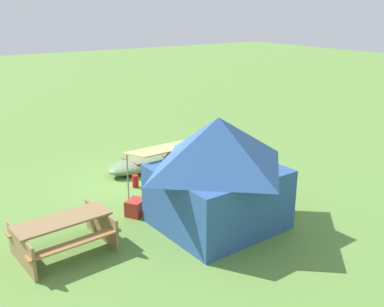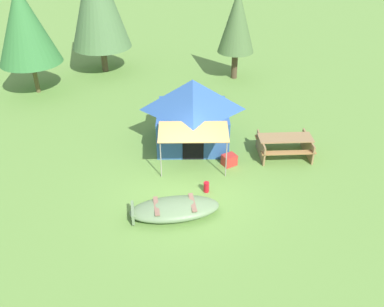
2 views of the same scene
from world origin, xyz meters
TOP-DOWN VIEW (x-y plane):
  - ground_plane at (0.00, 0.00)m, footprint 80.00×80.00m
  - beached_rowboat at (-0.41, -1.31)m, footprint 2.87×1.64m
  - canvas_cabin_tent at (0.00, 2.97)m, footprint 2.94×3.80m
  - picnic_table at (3.40, 2.18)m, footprint 2.05×1.58m
  - cooler_box at (1.36, 1.46)m, footprint 0.60×0.57m
  - fuel_can at (0.55, -0.14)m, footprint 0.24×0.24m

SIDE VIEW (x-z plane):
  - ground_plane at x=0.00m, z-range 0.00..0.00m
  - fuel_can at x=0.55m, z-range 0.00..0.36m
  - cooler_box at x=1.36m, z-range 0.00..0.40m
  - beached_rowboat at x=-0.41m, z-range 0.01..0.45m
  - picnic_table at x=3.40m, z-range 0.10..0.86m
  - canvas_cabin_tent at x=0.00m, z-range 0.05..2.65m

